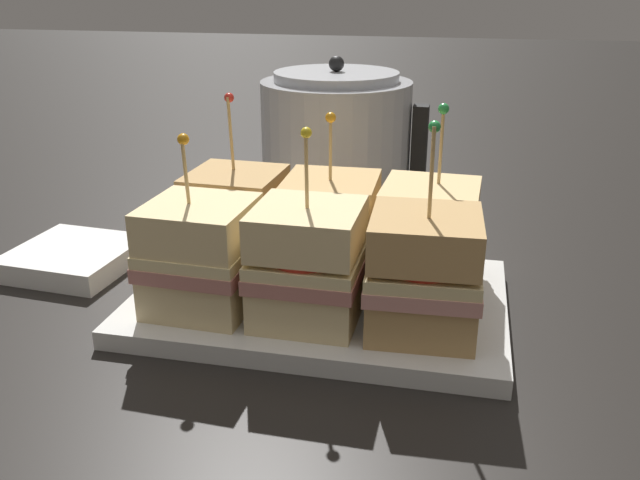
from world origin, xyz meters
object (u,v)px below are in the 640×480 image
sandwich_front_left (201,256)px  napkin_stack (74,258)px  sandwich_back_right (428,234)px  kettle_steel (336,146)px  sandwich_front_right (424,274)px  sandwich_back_left (237,219)px  sandwich_back_center (330,226)px  serving_platter (320,301)px  sandwich_front_center (307,264)px

sandwich_front_left → napkin_stack: 0.22m
sandwich_back_right → kettle_steel: 0.28m
sandwich_front_right → kettle_steel: 0.37m
sandwich_back_left → sandwich_back_center: bearing=-0.5°
sandwich_back_right → serving_platter: bearing=-153.1°
sandwich_front_center → sandwich_front_right: sandwich_front_right is taller
serving_platter → sandwich_back_center: (-0.00, 0.05, 0.06)m
sandwich_front_right → napkin_stack: (-0.39, 0.09, -0.06)m
sandwich_back_right → kettle_steel: (-0.14, 0.24, 0.02)m
sandwich_back_center → sandwich_front_center: bearing=-90.0°
serving_platter → sandwich_back_right: sandwich_back_right is taller
napkin_stack → sandwich_back_center: bearing=2.4°
serving_platter → sandwich_back_left: size_ratio=1.97×
sandwich_front_center → sandwich_front_right: size_ratio=0.94×
sandwich_front_left → sandwich_back_left: (-0.00, 0.10, 0.00)m
sandwich_front_left → sandwich_back_left: 0.10m
sandwich_back_left → napkin_stack: bearing=-176.1°
kettle_steel → sandwich_back_right: bearing=-59.7°
serving_platter → sandwich_front_right: (0.10, -0.05, 0.06)m
sandwich_front_right → sandwich_back_center: (-0.10, 0.10, -0.00)m
sandwich_front_center → sandwich_back_right: bearing=45.3°
sandwich_front_center → sandwich_back_right: sandwich_back_right is taller
sandwich_front_right → sandwich_back_right: (-0.00, 0.10, -0.00)m
sandwich_back_left → sandwich_front_center: bearing=-45.7°
sandwich_front_center → sandwich_back_center: sandwich_front_center is taller
sandwich_back_right → sandwich_front_center: bearing=-134.7°
sandwich_back_left → sandwich_front_right: bearing=-26.8°
sandwich_front_center → kettle_steel: (-0.04, 0.34, 0.02)m
sandwich_back_center → napkin_stack: (-0.29, -0.01, -0.06)m
sandwich_back_left → sandwich_back_right: size_ratio=1.01×
sandwich_back_right → kettle_steel: bearing=120.3°
sandwich_front_right → sandwich_back_right: sandwich_front_right is taller
sandwich_front_left → sandwich_front_center: sandwich_front_center is taller
serving_platter → sandwich_back_right: (0.10, 0.05, 0.06)m
sandwich_back_left → sandwich_back_center: (0.10, -0.00, -0.00)m
sandwich_front_left → sandwich_back_right: size_ratio=0.92×
serving_platter → sandwich_front_right: 0.13m
serving_platter → sandwich_front_right: size_ratio=1.91×
sandwich_back_center → sandwich_front_right: bearing=-44.8°
sandwich_back_left → napkin_stack: 0.20m
serving_platter → kettle_steel: kettle_steel is taller
kettle_steel → sandwich_front_left: bearing=-100.0°
serving_platter → kettle_steel: size_ratio=1.62×
sandwich_front_left → sandwich_front_right: size_ratio=0.88×
sandwich_front_center → napkin_stack: (-0.29, 0.09, -0.06)m
sandwich_back_center → kettle_steel: kettle_steel is taller
kettle_steel → napkin_stack: kettle_steel is taller
serving_platter → sandwich_back_center: 0.08m
sandwich_front_left → sandwich_front_right: bearing=-0.0°
sandwich_back_center → napkin_stack: size_ratio=1.26×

